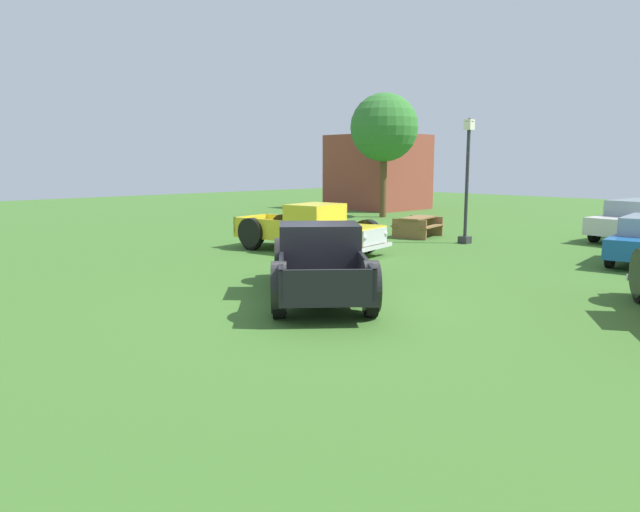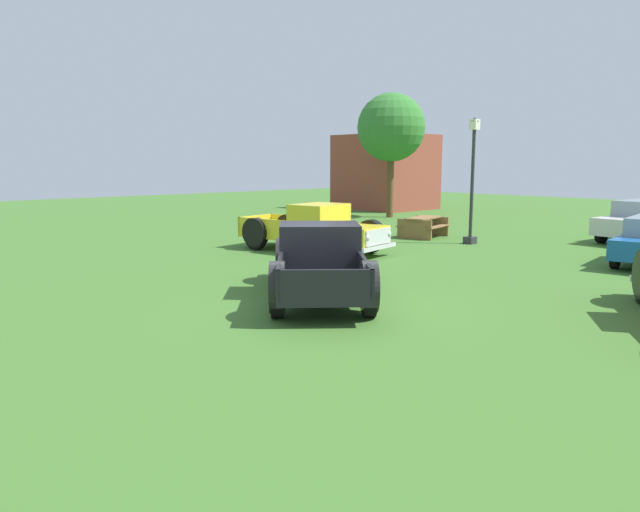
# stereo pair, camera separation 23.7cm
# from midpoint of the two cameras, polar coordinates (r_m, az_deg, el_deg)

# --- Properties ---
(ground_plane) EXTENTS (80.00, 80.00, 0.00)m
(ground_plane) POSITION_cam_midpoint_polar(r_m,az_deg,el_deg) (12.34, 1.10, -4.51)
(ground_plane) COLOR #3D6B28
(pickup_truck_foreground) EXTENTS (5.06, 4.67, 1.56)m
(pickup_truck_foreground) POSITION_cam_midpoint_polar(r_m,az_deg,el_deg) (13.06, 0.46, -0.41)
(pickup_truck_foreground) COLOR black
(pickup_truck_foreground) RESTS_ON ground_plane
(pickup_truck_behind_right) EXTENTS (5.35, 2.80, 1.56)m
(pickup_truck_behind_right) POSITION_cam_midpoint_polar(r_m,az_deg,el_deg) (19.09, 0.43, 2.57)
(pickup_truck_behind_right) COLOR yellow
(pickup_truck_behind_right) RESTS_ON ground_plane
(lamp_post_far) EXTENTS (0.36, 0.36, 4.42)m
(lamp_post_far) POSITION_cam_midpoint_polar(r_m,az_deg,el_deg) (21.73, 14.72, 7.21)
(lamp_post_far) COLOR #2D2D33
(lamp_post_far) RESTS_ON ground_plane
(picnic_table) EXTENTS (1.85, 2.09, 0.78)m
(picnic_table) POSITION_cam_midpoint_polar(r_m,az_deg,el_deg) (23.40, 10.18, 3.00)
(picnic_table) COLOR olive
(picnic_table) RESTS_ON ground_plane
(oak_tree_east) EXTENTS (3.52, 3.52, 6.42)m
(oak_tree_east) POSITION_cam_midpoint_polar(r_m,az_deg,el_deg) (31.62, 7.07, 12.10)
(oak_tree_east) COLOR brown
(oak_tree_east) RESTS_ON ground_plane
(brick_pavilion) EXTENTS (5.16, 4.58, 4.54)m
(brick_pavilion) POSITION_cam_midpoint_polar(r_m,az_deg,el_deg) (37.55, 6.47, 8.01)
(brick_pavilion) COLOR brown
(brick_pavilion) RESTS_ON ground_plane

